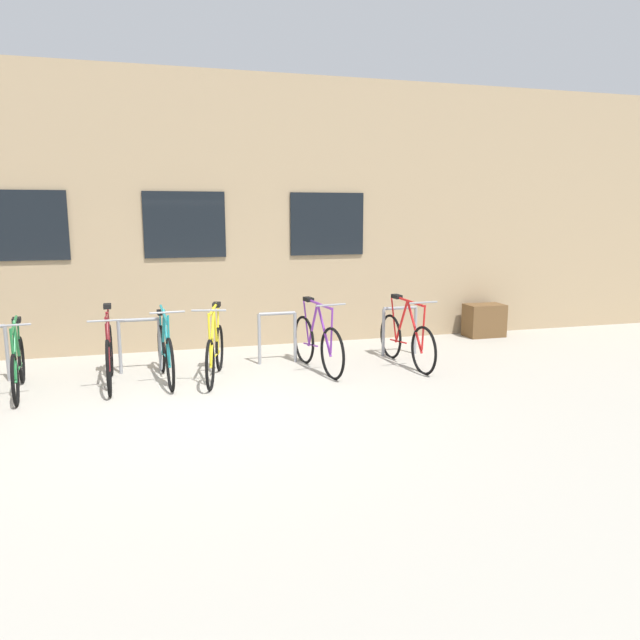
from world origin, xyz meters
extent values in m
plane|color=#B2ADA0|center=(0.00, 0.00, 0.00)|extent=(42.00, 42.00, 0.00)
cube|color=tan|center=(0.00, 6.01, 2.25)|extent=(28.00, 5.62, 4.50)
cube|color=black|center=(-2.40, 3.18, 2.07)|extent=(1.30, 0.04, 1.06)
cube|color=black|center=(0.00, 3.18, 2.07)|extent=(1.30, 0.04, 1.06)
cube|color=black|center=(2.40, 3.18, 2.07)|extent=(1.30, 0.04, 1.06)
cylinder|color=gray|center=(-2.48, 1.90, 0.38)|extent=(0.05, 0.05, 0.77)
cylinder|color=gray|center=(-1.04, 1.90, 0.38)|extent=(0.05, 0.05, 0.77)
cylinder|color=gray|center=(-0.48, 1.90, 0.38)|extent=(0.05, 0.05, 0.77)
cylinder|color=gray|center=(-0.76, 1.90, 0.77)|extent=(0.55, 0.05, 0.05)
cylinder|color=gray|center=(0.96, 1.90, 0.38)|extent=(0.05, 0.05, 0.77)
cylinder|color=gray|center=(1.52, 1.90, 0.38)|extent=(0.05, 0.05, 0.77)
cylinder|color=gray|center=(1.24, 1.90, 0.77)|extent=(0.55, 0.05, 0.05)
cylinder|color=gray|center=(2.96, 1.90, 0.38)|extent=(0.05, 0.05, 0.77)
cylinder|color=gray|center=(3.52, 1.90, 0.38)|extent=(0.05, 0.05, 0.77)
cylinder|color=gray|center=(3.24, 1.90, 0.77)|extent=(0.55, 0.05, 0.05)
torus|color=black|center=(3.05, 1.79, 0.33)|extent=(0.09, 0.71, 0.71)
torus|color=black|center=(3.12, 0.75, 0.33)|extent=(0.09, 0.71, 0.71)
cylinder|color=red|center=(3.10, 1.04, 0.63)|extent=(0.07, 0.50, 0.72)
cylinder|color=red|center=(3.07, 1.44, 0.62)|extent=(0.06, 0.38, 0.70)
cylinder|color=red|center=(3.09, 1.21, 0.98)|extent=(0.10, 0.82, 0.06)
cylinder|color=red|center=(3.06, 1.53, 0.31)|extent=(0.06, 0.53, 0.07)
cylinder|color=red|center=(3.05, 1.70, 0.65)|extent=(0.04, 0.20, 0.64)
cylinder|color=red|center=(3.12, 0.77, 0.66)|extent=(0.03, 0.08, 0.66)
cube|color=black|center=(3.06, 1.61, 1.00)|extent=(0.11, 0.21, 0.06)
cylinder|color=gray|center=(3.12, 0.80, 1.02)|extent=(0.44, 0.06, 0.03)
torus|color=black|center=(0.35, 1.76, 0.32)|extent=(0.19, 0.67, 0.68)
torus|color=black|center=(0.12, 0.78, 0.32)|extent=(0.19, 0.67, 0.68)
cylinder|color=yellow|center=(0.19, 1.05, 0.64)|extent=(0.14, 0.48, 0.75)
cylinder|color=yellow|center=(0.27, 1.43, 0.61)|extent=(0.11, 0.35, 0.70)
cylinder|color=yellow|center=(0.22, 1.21, 0.98)|extent=(0.21, 0.77, 0.08)
cylinder|color=yellow|center=(0.29, 1.52, 0.30)|extent=(0.14, 0.50, 0.07)
cylinder|color=yellow|center=(0.33, 1.67, 0.64)|extent=(0.07, 0.20, 0.64)
cylinder|color=yellow|center=(0.13, 0.81, 0.66)|extent=(0.04, 0.08, 0.68)
cube|color=black|center=(0.31, 1.59, 0.99)|extent=(0.14, 0.22, 0.06)
cylinder|color=gray|center=(0.14, 0.83, 1.03)|extent=(0.43, 0.12, 0.03)
torus|color=black|center=(-1.16, 1.92, 0.35)|extent=(0.07, 0.74, 0.73)
torus|color=black|center=(-1.12, 0.86, 0.35)|extent=(0.07, 0.74, 0.73)
cylinder|color=maroon|center=(-1.13, 1.15, 0.60)|extent=(0.06, 0.51, 0.64)
cylinder|color=maroon|center=(-1.15, 1.57, 0.63)|extent=(0.05, 0.39, 0.69)
cylinder|color=maroon|center=(-1.14, 1.32, 0.94)|extent=(0.07, 0.84, 0.09)
cylinder|color=maroon|center=(-1.15, 1.66, 0.32)|extent=(0.05, 0.54, 0.08)
cylinder|color=maroon|center=(-1.16, 1.83, 0.66)|extent=(0.03, 0.20, 0.63)
cylinder|color=maroon|center=(-1.12, 0.88, 0.63)|extent=(0.03, 0.08, 0.57)
cube|color=black|center=(-1.16, 1.74, 1.00)|extent=(0.11, 0.20, 0.06)
cylinder|color=gray|center=(-1.12, 0.91, 0.94)|extent=(0.44, 0.04, 0.03)
torus|color=black|center=(-2.30, 1.83, 0.30)|extent=(0.12, 0.64, 0.64)
torus|color=black|center=(-2.17, 0.76, 0.30)|extent=(0.12, 0.64, 0.64)
cylinder|color=#1E7238|center=(-2.21, 1.05, 0.59)|extent=(0.10, 0.52, 0.69)
cylinder|color=#1E7238|center=(-2.26, 1.47, 0.55)|extent=(0.08, 0.39, 0.61)
cylinder|color=#1E7238|center=(-2.23, 1.23, 0.89)|extent=(0.14, 0.85, 0.11)
cylinder|color=#1E7238|center=(-2.27, 1.56, 0.28)|extent=(0.09, 0.54, 0.07)
cylinder|color=#1E7238|center=(-2.29, 1.74, 0.58)|extent=(0.05, 0.20, 0.56)
cylinder|color=#1E7238|center=(-2.17, 0.78, 0.61)|extent=(0.04, 0.08, 0.63)
cube|color=black|center=(-2.28, 1.65, 0.88)|extent=(0.12, 0.21, 0.06)
cylinder|color=gray|center=(-2.18, 0.81, 0.96)|extent=(0.44, 0.08, 0.03)
torus|color=black|center=(-0.47, 1.91, 0.34)|extent=(0.10, 0.71, 0.71)
torus|color=black|center=(-0.37, 0.88, 0.34)|extent=(0.10, 0.71, 0.71)
cylinder|color=teal|center=(-0.40, 1.16, 0.63)|extent=(0.08, 0.49, 0.72)
cylinder|color=teal|center=(-0.44, 1.56, 0.57)|extent=(0.07, 0.37, 0.59)
cylinder|color=teal|center=(-0.41, 1.33, 0.92)|extent=(0.11, 0.80, 0.16)
cylinder|color=teal|center=(-0.44, 1.65, 0.31)|extent=(0.07, 0.52, 0.07)
cylinder|color=teal|center=(-0.46, 1.82, 0.60)|extent=(0.04, 0.20, 0.53)
cylinder|color=teal|center=(-0.38, 0.91, 0.66)|extent=(0.03, 0.08, 0.65)
cube|color=black|center=(-0.45, 1.73, 0.89)|extent=(0.12, 0.21, 0.06)
cylinder|color=gray|center=(-0.38, 0.93, 1.01)|extent=(0.44, 0.07, 0.03)
torus|color=black|center=(1.64, 1.85, 0.35)|extent=(0.15, 0.73, 0.74)
torus|color=black|center=(1.80, 0.86, 0.35)|extent=(0.15, 0.73, 0.74)
cylinder|color=#722D99|center=(1.76, 1.13, 0.64)|extent=(0.11, 0.48, 0.71)
cylinder|color=#722D99|center=(1.70, 1.51, 0.63)|extent=(0.09, 0.36, 0.69)
cylinder|color=#722D99|center=(1.73, 1.29, 0.98)|extent=(0.16, 0.77, 0.06)
cylinder|color=#722D99|center=(1.68, 1.60, 0.32)|extent=(0.10, 0.50, 0.08)
cylinder|color=#722D99|center=(1.66, 1.76, 0.66)|extent=(0.06, 0.20, 0.63)
cylinder|color=#722D99|center=(1.79, 0.88, 0.67)|extent=(0.04, 0.08, 0.64)
cube|color=black|center=(1.67, 1.67, 1.00)|extent=(0.13, 0.21, 0.06)
cylinder|color=gray|center=(1.79, 0.91, 1.02)|extent=(0.44, 0.09, 0.03)
cube|color=brown|center=(5.34, 2.85, 0.30)|extent=(0.70, 0.44, 0.60)
camera|label=1|loc=(-0.52, -6.82, 2.25)|focal=33.55mm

